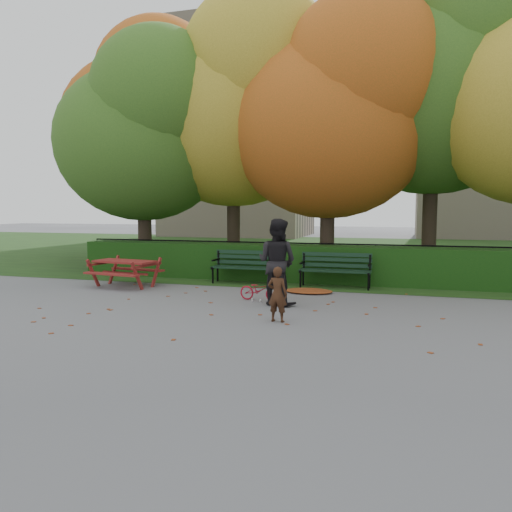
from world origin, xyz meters
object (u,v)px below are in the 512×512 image
(tree_f, at_px, (149,115))
(bench_left, at_px, (246,264))
(tree_d, at_px, (448,74))
(adult, at_px, (277,262))
(tree_c, at_px, (339,112))
(bench_right, at_px, (336,267))
(picnic_table, at_px, (125,266))
(child, at_px, (277,294))
(tree_b, at_px, (241,103))
(tree_a, at_px, (148,129))
(bicycle, at_px, (260,290))

(tree_f, height_order, bench_left, tree_f)
(tree_d, bearing_deg, adult, -120.65)
(tree_c, distance_m, adult, 6.30)
(tree_c, relative_size, bench_right, 4.44)
(tree_f, xyz_separation_m, adult, (7.36, -8.17, -4.79))
(picnic_table, xyz_separation_m, child, (4.75, -2.73, -0.03))
(tree_b, bearing_deg, tree_a, -156.95)
(bench_right, distance_m, bicycle, 2.69)
(tree_f, xyz_separation_m, bicycle, (6.89, -7.85, -5.45))
(tree_b, relative_size, bench_right, 4.88)
(tree_f, xyz_separation_m, picnic_table, (3.01, -6.97, -5.16))
(tree_a, xyz_separation_m, tree_f, (-1.94, 3.66, 1.17))
(tree_c, bearing_deg, tree_a, -176.35)
(child, bearing_deg, tree_d, -108.30)
(tree_f, relative_size, adult, 5.07)
(tree_f, bearing_deg, bicycle, -48.73)
(tree_b, xyz_separation_m, bench_left, (1.14, -3.04, -4.88))
(tree_d, xyz_separation_m, tree_f, (-11.01, 2.01, -0.29))
(tree_a, xyz_separation_m, tree_d, (9.07, 1.65, 1.46))
(tree_b, relative_size, picnic_table, 5.04)
(adult, bearing_deg, child, 119.99)
(picnic_table, distance_m, bicycle, 3.99)
(tree_d, xyz_separation_m, bicycle, (-4.12, -5.84, -5.74))
(tree_f, bearing_deg, adult, -48.01)
(tree_b, height_order, bench_right, tree_b)
(bench_left, distance_m, adult, 3.07)
(tree_b, xyz_separation_m, tree_f, (-4.69, 2.49, 0.29))
(tree_d, distance_m, bench_right, 7.07)
(tree_a, xyz_separation_m, tree_c, (6.02, 0.38, 0.30))
(tree_c, bearing_deg, bench_right, -83.30)
(tree_c, distance_m, tree_d, 3.50)
(tree_d, relative_size, bench_left, 5.32)
(tree_c, xyz_separation_m, picnic_table, (-4.96, -3.69, -4.29))
(bench_right, distance_m, adult, 2.80)
(tree_c, bearing_deg, adult, -97.09)
(tree_a, relative_size, tree_f, 0.81)
(tree_a, bearing_deg, bench_right, -16.61)
(tree_c, bearing_deg, bicycle, -103.30)
(tree_d, bearing_deg, tree_f, 169.67)
(bench_right, bearing_deg, tree_f, 146.08)
(bench_left, relative_size, adult, 0.99)
(tree_c, distance_m, bench_left, 5.31)
(bicycle, bearing_deg, tree_c, -7.44)
(tree_d, xyz_separation_m, bench_right, (-2.78, -3.53, -5.46))
(tree_d, relative_size, bicycle, 10.40)
(tree_a, relative_size, bicycle, 8.13)
(picnic_table, bearing_deg, bicycle, -5.33)
(tree_a, xyz_separation_m, child, (5.81, -6.04, -4.02))
(child, bearing_deg, picnic_table, -25.25)
(tree_a, distance_m, picnic_table, 5.29)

